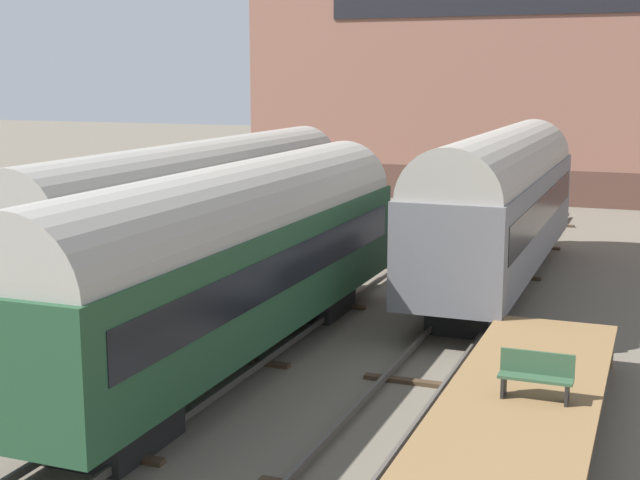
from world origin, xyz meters
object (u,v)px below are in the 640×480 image
train_car_grey (500,199)px  train_car_navy (200,206)px  train_car_green (235,253)px  bench (536,374)px

train_car_grey → train_car_navy: bearing=-156.1°
train_car_green → bench: bearing=-18.3°
train_car_grey → train_car_green: bearing=-113.2°
train_car_green → train_car_grey: train_car_grey is taller
train_car_green → train_car_navy: (-4.58, 6.64, 0.00)m
train_car_navy → bench: train_car_navy is taller
train_car_grey → bench: 13.67m
train_car_green → train_car_navy: 8.07m
train_car_green → train_car_grey: size_ratio=1.03×
train_car_navy → bench: (12.22, -9.17, -1.33)m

